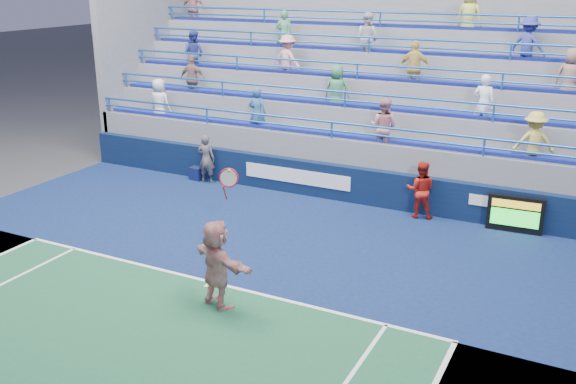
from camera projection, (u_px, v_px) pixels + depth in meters
The scene contains 8 objects.
ground at pixel (211, 283), 14.36m from camera, with size 120.00×120.00×0.00m, color #333538.
sponsor_wall at pixel (328, 181), 19.67m from camera, with size 18.00×0.32×1.10m.
bleacher_stand at pixel (371, 125), 22.53m from camera, with size 18.00×5.60×6.13m.
serve_speed_board at pixel (515, 214), 17.05m from camera, with size 1.46×0.24×1.00m.
judge_chair at pixel (198, 172), 21.56m from camera, with size 0.49×0.49×0.79m.
tennis_player at pixel (217, 264), 13.08m from camera, with size 1.84×1.18×3.04m.
line_judge at pixel (206, 159), 21.09m from camera, with size 0.59×0.39×1.61m, color #141A39.
ball_girl at pixel (420, 190), 18.00m from camera, with size 0.80×0.62×1.64m, color #AF1D14.
Camera 1 is at (7.40, -10.76, 6.54)m, focal length 40.00 mm.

